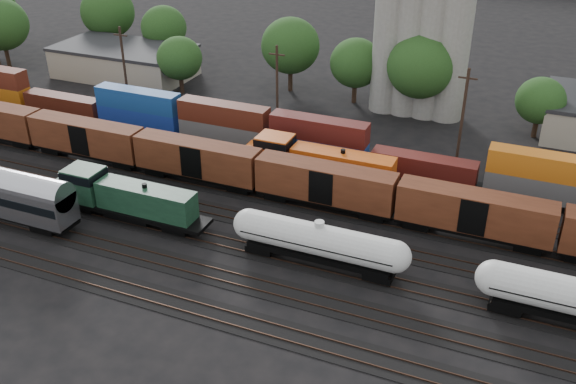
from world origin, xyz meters
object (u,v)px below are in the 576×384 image
at_px(green_locomotive, 121,196).
at_px(grain_silo, 420,36).
at_px(orange_locomotive, 314,162).
at_px(tank_car_a, 319,241).

xyz_separation_m(green_locomotive, grain_silo, (21.09, 41.00, 8.57)).
height_order(green_locomotive, orange_locomotive, orange_locomotive).
xyz_separation_m(green_locomotive, tank_car_a, (21.73, 0.00, -0.02)).
xyz_separation_m(green_locomotive, orange_locomotive, (15.63, 15.00, 0.08)).
bearing_deg(orange_locomotive, green_locomotive, -136.19).
bearing_deg(orange_locomotive, grain_silo, 78.16).
distance_m(orange_locomotive, grain_silo, 27.89).
distance_m(green_locomotive, orange_locomotive, 21.67).
relative_size(green_locomotive, orange_locomotive, 0.91).
relative_size(green_locomotive, tank_car_a, 1.04).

